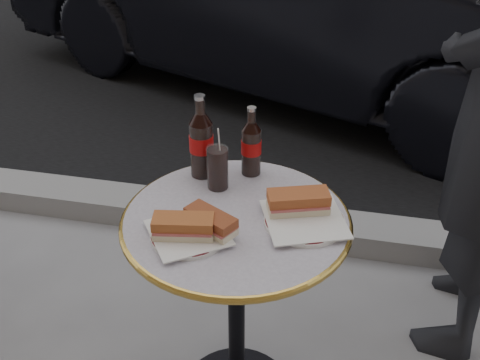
% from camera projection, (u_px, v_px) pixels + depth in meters
% --- Properties ---
extents(curb, '(40.00, 0.20, 0.12)m').
position_uv_depth(curb, '(279.00, 225.00, 2.71)').
color(curb, gray).
rests_on(curb, ground).
extents(bistro_table, '(0.62, 0.62, 0.73)m').
position_uv_depth(bistro_table, '(237.00, 316.00, 1.80)').
color(bistro_table, '#BAB2C4').
rests_on(bistro_table, ground).
extents(plate_left, '(0.26, 0.26, 0.01)m').
position_uv_depth(plate_left, '(188.00, 235.00, 1.53)').
color(plate_left, white).
rests_on(plate_left, bistro_table).
extents(plate_right, '(0.25, 0.25, 0.01)m').
position_uv_depth(plate_right, '(304.00, 221.00, 1.58)').
color(plate_right, white).
rests_on(plate_right, bistro_table).
extents(sandwich_left_a, '(0.16, 0.10, 0.05)m').
position_uv_depth(sandwich_left_a, '(183.00, 228.00, 1.51)').
color(sandwich_left_a, '#AD592C').
rests_on(sandwich_left_a, plate_left).
extents(sandwich_left_b, '(0.15, 0.12, 0.05)m').
position_uv_depth(sandwich_left_b, '(211.00, 222.00, 1.53)').
color(sandwich_left_b, brown).
rests_on(sandwich_left_b, plate_left).
extents(sandwich_right, '(0.18, 0.12, 0.06)m').
position_uv_depth(sandwich_right, '(298.00, 203.00, 1.59)').
color(sandwich_right, '#A9532B').
rests_on(sandwich_right, plate_right).
extents(cola_bottle_left, '(0.07, 0.07, 0.26)m').
position_uv_depth(cola_bottle_left, '(201.00, 136.00, 1.72)').
color(cola_bottle_left, black).
rests_on(cola_bottle_left, bistro_table).
extents(cola_bottle_right, '(0.08, 0.08, 0.22)m').
position_uv_depth(cola_bottle_right, '(251.00, 141.00, 1.74)').
color(cola_bottle_right, black).
rests_on(cola_bottle_right, bistro_table).
extents(cola_glass, '(0.07, 0.07, 0.13)m').
position_uv_depth(cola_glass, '(218.00, 168.00, 1.70)').
color(cola_glass, black).
rests_on(cola_glass, bistro_table).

